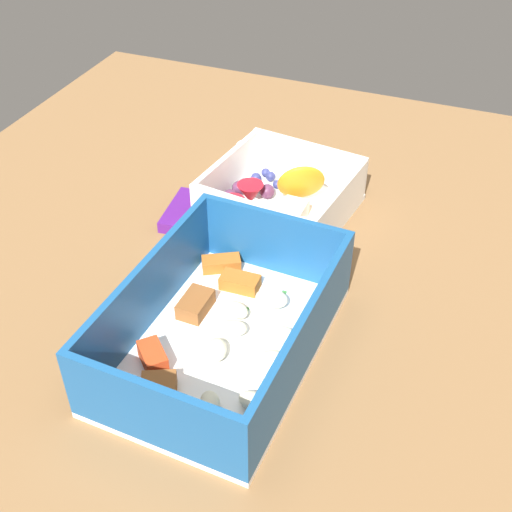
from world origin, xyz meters
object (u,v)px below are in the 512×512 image
object	(u,v)px
pasta_container	(221,330)
paper_cup_liner	(250,151)
fruit_bowl	(278,199)
candy_bar	(181,211)

from	to	relation	value
pasta_container	paper_cup_liner	xyz separation A→B (cm)	(29.80, 9.45, -1.40)
fruit_bowl	paper_cup_liner	size ratio (longest dim) A/B	4.78
pasta_container	fruit_bowl	world-z (taller)	pasta_container
candy_bar	fruit_bowl	bearing A→B (deg)	-66.67
fruit_bowl	paper_cup_liner	bearing A→B (deg)	36.19
fruit_bowl	paper_cup_liner	xyz separation A→B (cm)	(9.81, 7.18, -1.06)
fruit_bowl	pasta_container	bearing A→B (deg)	-173.52
pasta_container	paper_cup_liner	world-z (taller)	pasta_container
candy_bar	paper_cup_liner	xyz separation A→B (cm)	(13.88, -2.27, 0.18)
fruit_bowl	candy_bar	size ratio (longest dim) A/B	2.19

